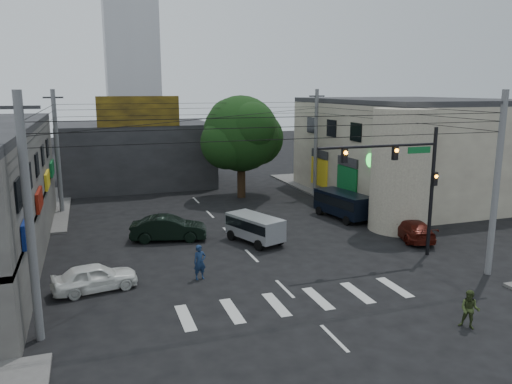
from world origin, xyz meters
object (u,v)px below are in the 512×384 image
maroon_sedan (412,230)px  utility_pole_near_right (496,185)px  traffic_gantry (407,172)px  white_compact (95,277)px  dark_sedan (169,228)px  pedestrian_olive (470,310)px  silver_minivan (255,229)px  utility_pole_far_left (58,153)px  navy_van (343,206)px  street_tree (241,134)px  utility_pole_far_right (316,143)px  traffic_officer (200,262)px  utility_pole_near_left (29,221)px

maroon_sedan → utility_pole_near_right: bearing=104.9°
traffic_gantry → white_compact: traffic_gantry is taller
dark_sedan → pedestrian_olive: pedestrian_olive is taller
maroon_sedan → silver_minivan: silver_minivan is taller
utility_pole_far_left → navy_van: size_ratio=1.84×
maroon_sedan → pedestrian_olive: size_ratio=2.93×
maroon_sedan → street_tree: bearing=-51.9°
utility_pole_far_left → dark_sedan: 12.20m
white_compact → maroon_sedan: white_compact is taller
dark_sedan → pedestrian_olive: 18.00m
street_tree → utility_pole_far_left: (-14.50, -1.00, -0.87)m
traffic_gantry → dark_sedan: bearing=147.6°
utility_pole_far_right → traffic_officer: 21.95m
silver_minivan → maroon_sedan: bearing=-125.6°
utility_pole_near_right → dark_sedan: (-14.43, 10.96, -3.84)m
navy_van → pedestrian_olive: 17.05m
utility_pole_near_left → dark_sedan: bearing=59.1°
pedestrian_olive → street_tree: bearing=144.1°
utility_pole_near_right → white_compact: utility_pole_near_right is taller
utility_pole_far_left → silver_minivan: bearing=-45.7°
utility_pole_far_left → maroon_sedan: bearing=-34.1°
maroon_sedan → silver_minivan: size_ratio=1.09×
street_tree → traffic_officer: bearing=-113.2°
street_tree → silver_minivan: bearing=-103.4°
white_compact → silver_minivan: bearing=-73.7°
street_tree → maroon_sedan: bearing=-66.8°
utility_pole_near_right → navy_van: 12.89m
utility_pole_near_right → navy_van: bearing=97.8°
traffic_gantry → traffic_officer: traffic_gantry is taller
utility_pole_near_left → white_compact: utility_pole_near_left is taller
navy_van → street_tree: bearing=17.9°
silver_minivan → traffic_officer: (-4.46, -4.76, 0.04)m
traffic_gantry → dark_sedan: traffic_gantry is taller
street_tree → silver_minivan: size_ratio=2.08×
white_compact → traffic_officer: (4.92, -0.16, 0.22)m
street_tree → dark_sedan: street_tree is taller
traffic_gantry → pedestrian_olive: 9.25m
white_compact → utility_pole_far_left: bearing=-2.6°
utility_pole_near_left → navy_van: (19.33, 12.24, -3.65)m
utility_pole_near_right → utility_pole_far_right: bearing=90.0°
utility_pole_near_left → utility_pole_far_left: size_ratio=1.00×
street_tree → utility_pole_near_right: 22.48m
street_tree → utility_pole_near_left: (-14.50, -21.50, -0.87)m
utility_pole_far_left → silver_minivan: 16.83m
street_tree → navy_van: (4.83, -9.26, -4.52)m
dark_sedan → navy_van: navy_van is taller
white_compact → pedestrian_olive: size_ratio=2.59×
street_tree → maroon_sedan: size_ratio=1.90×
utility_pole_near_left → maroon_sedan: size_ratio=2.01×
dark_sedan → traffic_officer: 6.98m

